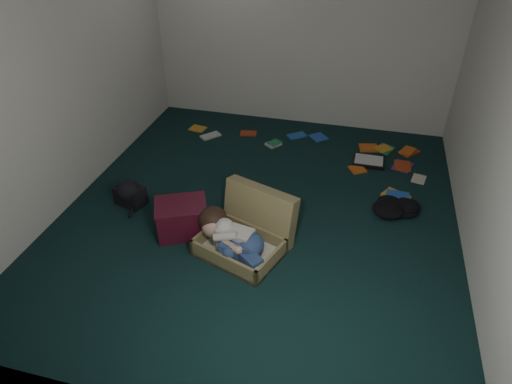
% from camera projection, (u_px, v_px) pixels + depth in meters
% --- Properties ---
extents(floor, '(4.50, 4.50, 0.00)m').
position_uv_depth(floor, '(260.00, 212.00, 4.79)').
color(floor, black).
rests_on(floor, ground).
extents(wall_back, '(4.50, 0.00, 4.50)m').
position_uv_depth(wall_back, '(302.00, 29.00, 5.85)').
color(wall_back, silver).
rests_on(wall_back, ground).
extents(wall_front, '(4.50, 0.00, 4.50)m').
position_uv_depth(wall_front, '(151.00, 267.00, 2.26)').
color(wall_front, silver).
rests_on(wall_front, ground).
extents(wall_left, '(0.00, 4.50, 4.50)m').
position_uv_depth(wall_left, '(62.00, 75.00, 4.46)').
color(wall_left, silver).
rests_on(wall_left, ground).
extents(wall_right, '(0.00, 4.50, 4.50)m').
position_uv_depth(wall_right, '(502.00, 119.00, 3.65)').
color(wall_right, silver).
rests_on(wall_right, ground).
extents(suitcase, '(0.94, 0.93, 0.54)m').
position_uv_depth(suitcase, '(248.00, 232.00, 4.26)').
color(suitcase, olive).
rests_on(suitcase, floor).
extents(person, '(0.73, 0.57, 0.34)m').
position_uv_depth(person, '(232.00, 237.00, 4.13)').
color(person, beige).
rests_on(person, suitcase).
extents(maroon_bin, '(0.60, 0.55, 0.34)m').
position_uv_depth(maroon_bin, '(182.00, 218.00, 4.43)').
color(maroon_bin, '#450E1D').
rests_on(maroon_bin, floor).
extents(backpack, '(0.44, 0.39, 0.22)m').
position_uv_depth(backpack, '(130.00, 195.00, 4.85)').
color(backpack, black).
rests_on(backpack, floor).
extents(clothing_pile, '(0.47, 0.43, 0.13)m').
position_uv_depth(clothing_pile, '(399.00, 205.00, 4.78)').
color(clothing_pile, black).
rests_on(clothing_pile, floor).
extents(paper_tray, '(0.38, 0.28, 0.05)m').
position_uv_depth(paper_tray, '(369.00, 161.00, 5.59)').
color(paper_tray, black).
rests_on(paper_tray, floor).
extents(book_scatter, '(3.15, 1.45, 0.02)m').
position_uv_depth(book_scatter, '(325.00, 151.00, 5.85)').
color(book_scatter, gold).
rests_on(book_scatter, floor).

